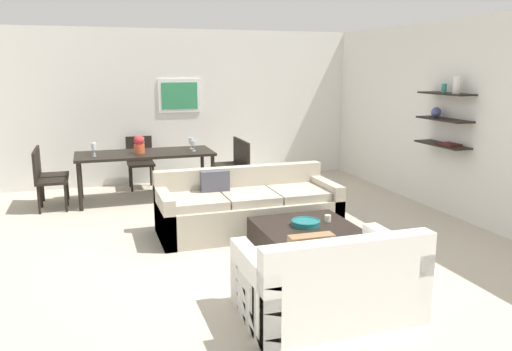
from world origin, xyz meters
name	(u,v)px	position (x,y,z in m)	size (l,w,h in m)	color
ground_plane	(251,240)	(0.00, 0.00, 0.00)	(18.00, 18.00, 0.00)	#BCB29E
back_wall_unit	(207,106)	(0.30, 3.53, 1.35)	(8.40, 0.09, 2.70)	silver
right_wall_shelf_unit	(437,117)	(3.03, 0.59, 1.35)	(0.34, 8.20, 2.70)	silver
sofa_beige	(247,209)	(0.06, 0.34, 0.29)	(2.25, 0.90, 0.78)	#B2A893
loveseat_white	(328,282)	(0.05, -2.02, 0.29)	(1.45, 0.90, 0.78)	white
coffee_table	(305,241)	(0.39, -0.75, 0.19)	(1.03, 0.96, 0.38)	black
decorative_bowl	(306,223)	(0.38, -0.78, 0.41)	(0.31, 0.31, 0.06)	#19666B
candle_jar	(328,218)	(0.67, -0.72, 0.42)	(0.07, 0.07, 0.07)	silver
dining_table	(145,157)	(-0.97, 2.37, 0.68)	(2.09, 0.88, 0.75)	black
dining_chair_right_far	(232,160)	(0.48, 2.57, 0.50)	(0.44, 0.44, 0.88)	black
dining_chair_left_near	(45,177)	(-2.43, 2.17, 0.50)	(0.44, 0.44, 0.88)	black
dining_chair_right_near	(238,165)	(0.48, 2.17, 0.50)	(0.44, 0.44, 0.88)	black
dining_chair_head	(140,159)	(-0.97, 3.22, 0.50)	(0.44, 0.44, 0.88)	black
dining_chair_left_far	(47,171)	(-2.43, 2.57, 0.50)	(0.44, 0.44, 0.88)	black
wine_glass_head	(142,141)	(-0.97, 2.75, 0.88)	(0.08, 0.08, 0.18)	silver
wine_glass_right_far	(191,141)	(-0.22, 2.48, 0.88)	(0.07, 0.07, 0.18)	silver
wine_glass_left_far	(94,146)	(-1.72, 2.48, 0.87)	(0.08, 0.08, 0.17)	silver
wine_glass_left_near	(94,147)	(-1.72, 2.26, 0.89)	(0.07, 0.07, 0.19)	silver
wine_glass_right_near	(194,143)	(-0.22, 2.26, 0.87)	(0.07, 0.07, 0.17)	silver
centerpiece_vase	(139,144)	(-1.06, 2.32, 0.89)	(0.16, 0.16, 0.28)	#D85933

